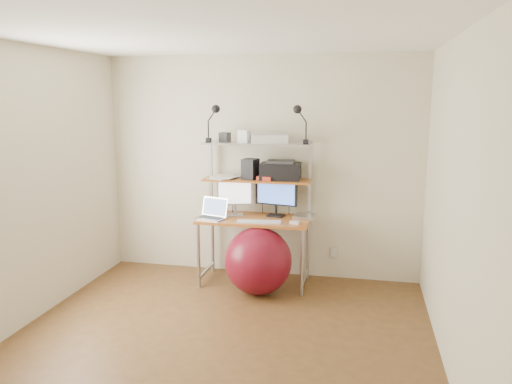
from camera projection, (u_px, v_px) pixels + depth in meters
room at (216, 198)px, 3.95m from camera, size 3.60×3.60×3.60m
computer_desk at (256, 198)px, 5.45m from camera, size 1.20×0.60×1.57m
wall_outlet at (334, 252)px, 5.67m from camera, size 0.08×0.01×0.12m
monitor_silver at (235, 194)px, 5.52m from camera, size 0.38×0.19×0.44m
monitor_black at (276, 194)px, 5.48m from camera, size 0.48×0.17×0.48m
laptop at (213, 214)px, 5.43m from camera, size 0.37×0.33×0.28m
keyboard at (259, 222)px, 5.24m from camera, size 0.48×0.18×0.01m
mouse at (295, 223)px, 5.17m from camera, size 0.11×0.07×0.03m
mac_mini at (305, 217)px, 5.40m from camera, size 0.25×0.25×0.04m
phone at (243, 221)px, 5.28m from camera, size 0.10×0.15×0.01m
printer at (281, 170)px, 5.44m from camera, size 0.45×0.32×0.21m
nas_cube at (250, 169)px, 5.45m from camera, size 0.19×0.19×0.22m
red_box at (265, 178)px, 5.38m from camera, size 0.18×0.13×0.05m
scanner at (269, 138)px, 5.36m from camera, size 0.44×0.33×0.10m
box_white at (244, 136)px, 5.38m from camera, size 0.14×0.12×0.13m
box_grey at (225, 137)px, 5.50m from camera, size 0.12×0.12×0.10m
clip_lamp_left at (214, 115)px, 5.34m from camera, size 0.16×0.09×0.41m
clip_lamp_right at (299, 116)px, 5.16m from camera, size 0.16×0.09×0.40m
exercise_ball at (258, 261)px, 5.20m from camera, size 0.71×0.71×0.71m
paper_stack at (224, 177)px, 5.55m from camera, size 0.40×0.41×0.02m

